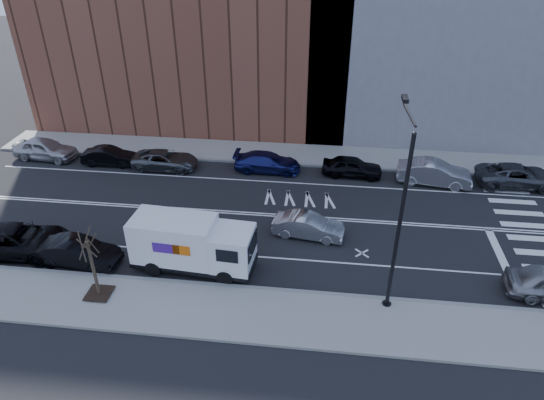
% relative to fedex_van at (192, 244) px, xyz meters
% --- Properties ---
extents(ground, '(120.00, 120.00, 0.00)m').
position_rel_fedex_van_xyz_m(ground, '(2.96, 5.60, -1.54)').
color(ground, black).
rests_on(ground, ground).
extents(sidewalk_near, '(44.00, 3.60, 0.15)m').
position_rel_fedex_van_xyz_m(sidewalk_near, '(2.96, -3.20, -1.47)').
color(sidewalk_near, gray).
rests_on(sidewalk_near, ground).
extents(sidewalk_far, '(44.00, 3.60, 0.15)m').
position_rel_fedex_van_xyz_m(sidewalk_far, '(2.96, 14.40, -1.47)').
color(sidewalk_far, gray).
rests_on(sidewalk_far, ground).
extents(curb_near, '(44.00, 0.25, 0.17)m').
position_rel_fedex_van_xyz_m(curb_near, '(2.96, -1.40, -1.46)').
color(curb_near, gray).
rests_on(curb_near, ground).
extents(curb_far, '(44.00, 0.25, 0.17)m').
position_rel_fedex_van_xyz_m(curb_far, '(2.96, 12.60, -1.46)').
color(curb_far, gray).
rests_on(curb_far, ground).
extents(crosswalk, '(3.00, 14.00, 0.01)m').
position_rel_fedex_van_xyz_m(crosswalk, '(18.96, 5.60, -1.54)').
color(crosswalk, white).
rests_on(crosswalk, ground).
extents(road_markings, '(40.00, 8.60, 0.01)m').
position_rel_fedex_van_xyz_m(road_markings, '(2.96, 5.60, -1.54)').
color(road_markings, white).
rests_on(road_markings, ground).
extents(streetlight, '(0.44, 4.02, 9.34)m').
position_rel_fedex_van_xyz_m(streetlight, '(9.96, -1.31, 3.54)').
color(streetlight, black).
rests_on(streetlight, ground).
extents(street_tree, '(1.20, 1.20, 3.75)m').
position_rel_fedex_van_xyz_m(street_tree, '(-4.04, -2.80, -0.09)').
color(street_tree, black).
rests_on(street_tree, ground).
extents(fedex_van, '(6.58, 2.66, 2.94)m').
position_rel_fedex_van_xyz_m(fedex_van, '(0.00, 0.00, 0.00)').
color(fedex_van, black).
rests_on(fedex_van, ground).
extents(far_parked_a, '(4.94, 2.37, 1.63)m').
position_rel_fedex_van_xyz_m(far_parked_a, '(-14.59, 11.55, -0.73)').
color(far_parked_a, '#ADADB2').
rests_on(far_parked_a, ground).
extents(far_parked_b, '(4.04, 1.48, 1.32)m').
position_rel_fedex_van_xyz_m(far_parked_b, '(-9.32, 11.15, -0.88)').
color(far_parked_b, black).
rests_on(far_parked_b, ground).
extents(far_parked_c, '(4.78, 2.22, 1.33)m').
position_rel_fedex_van_xyz_m(far_parked_c, '(-5.04, 11.06, -0.88)').
color(far_parked_c, '#505458').
rests_on(far_parked_c, ground).
extents(far_parked_d, '(4.82, 2.01, 1.39)m').
position_rel_fedex_van_xyz_m(far_parked_d, '(2.47, 11.52, -0.85)').
color(far_parked_d, navy).
rests_on(far_parked_d, ground).
extents(far_parked_e, '(4.30, 1.91, 1.44)m').
position_rel_fedex_van_xyz_m(far_parked_e, '(8.56, 11.49, -0.82)').
color(far_parked_e, black).
rests_on(far_parked_e, ground).
extents(far_parked_f, '(5.21, 2.42, 1.65)m').
position_rel_fedex_van_xyz_m(far_parked_f, '(14.16, 11.00, -0.72)').
color(far_parked_f, '#ACABB0').
rests_on(far_parked_f, ground).
extents(far_parked_g, '(5.39, 2.57, 1.48)m').
position_rel_fedex_van_xyz_m(far_parked_g, '(19.76, 11.41, -0.80)').
color(far_parked_g, '#43454A').
rests_on(far_parked_g, ground).
extents(driving_sedan, '(4.27, 1.95, 1.36)m').
position_rel_fedex_van_xyz_m(driving_sedan, '(5.88, 3.65, -0.86)').
color(driving_sedan, '#AEAFB3').
rests_on(driving_sedan, ground).
extents(near_parked_rear_a, '(4.56, 1.85, 1.47)m').
position_rel_fedex_van_xyz_m(near_parked_rear_a, '(-6.18, -0.41, -0.81)').
color(near_parked_rear_a, black).
rests_on(near_parked_rear_a, ground).
extents(near_parked_rear_b, '(5.92, 2.92, 1.62)m').
position_rel_fedex_van_xyz_m(near_parked_rear_b, '(-9.95, 0.16, -0.74)').
color(near_parked_rear_b, black).
rests_on(near_parked_rear_b, ground).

